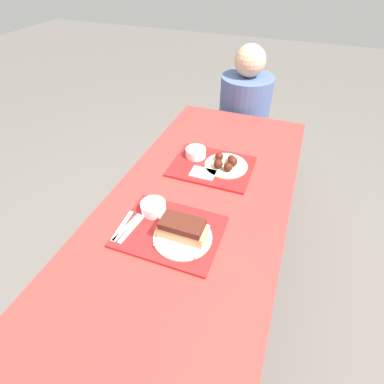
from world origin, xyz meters
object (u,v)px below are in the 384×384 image
at_px(tray_near, 170,231).
at_px(brisket_sandwich_plate, 183,231).
at_px(bowl_coleslaw_near, 153,207).
at_px(person_seated_across, 245,103).
at_px(tray_far, 212,166).
at_px(wings_plate_far, 226,163).
at_px(bowl_coleslaw_far, 196,152).

relative_size(tray_near, brisket_sandwich_plate, 1.75).
bearing_deg(bowl_coleslaw_near, person_seated_across, 84.91).
height_order(tray_far, person_seated_across, person_seated_across).
xyz_separation_m(brisket_sandwich_plate, wings_plate_far, (0.03, 0.52, -0.02)).
relative_size(tray_far, wings_plate_far, 1.85).
bearing_deg(brisket_sandwich_plate, tray_near, 164.75).
xyz_separation_m(bowl_coleslaw_near, wings_plate_far, (0.20, 0.42, -0.01)).
relative_size(brisket_sandwich_plate, bowl_coleslaw_far, 2.17).
relative_size(tray_far, bowl_coleslaw_near, 3.79).
distance_m(tray_far, bowl_coleslaw_far, 0.12).
bearing_deg(bowl_coleslaw_far, tray_far, -25.12).
distance_m(tray_near, bowl_coleslaw_near, 0.14).
xyz_separation_m(bowl_coleslaw_near, person_seated_across, (0.11, 1.27, -0.05)).
height_order(tray_near, tray_far, same).
relative_size(bowl_coleslaw_near, bowl_coleslaw_far, 1.00).
bearing_deg(tray_near, brisket_sandwich_plate, -15.25).
xyz_separation_m(tray_far, brisket_sandwich_plate, (0.04, -0.50, 0.04)).
height_order(bowl_coleslaw_near, wings_plate_far, wings_plate_far).
bearing_deg(wings_plate_far, person_seated_across, 95.93).
xyz_separation_m(tray_near, wings_plate_far, (0.09, 0.50, 0.02)).
distance_m(brisket_sandwich_plate, wings_plate_far, 0.52).
bearing_deg(bowl_coleslaw_far, bowl_coleslaw_near, -93.34).
distance_m(bowl_coleslaw_near, brisket_sandwich_plate, 0.19).
bearing_deg(tray_near, bowl_coleslaw_near, 144.67).
height_order(bowl_coleslaw_near, person_seated_across, person_seated_across).
distance_m(bowl_coleslaw_far, person_seated_across, 0.82).
bearing_deg(brisket_sandwich_plate, wings_plate_far, 86.56).
bearing_deg(bowl_coleslaw_near, tray_far, 71.84).
relative_size(bowl_coleslaw_far, person_seated_across, 0.16).
bearing_deg(person_seated_across, tray_far, -88.68).
distance_m(tray_near, brisket_sandwich_plate, 0.08).
height_order(bowl_coleslaw_near, bowl_coleslaw_far, same).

